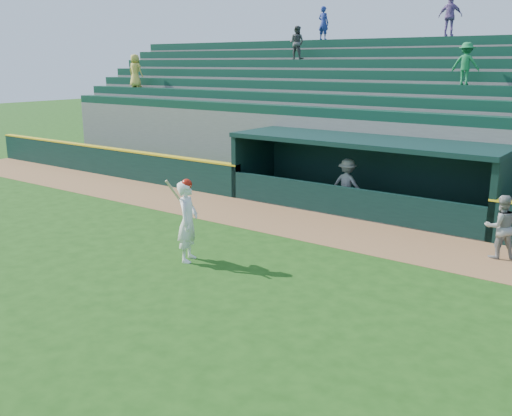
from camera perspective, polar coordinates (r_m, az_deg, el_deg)
name	(u,v)px	position (r m, az deg, el deg)	size (l,w,h in m)	color
ground	(217,273)	(13.88, -3.96, -6.53)	(120.00, 120.00, 0.00)	#1C4511
warning_track	(320,227)	(17.69, 6.38, -1.93)	(40.00, 3.00, 0.01)	brown
field_wall_left	(104,161)	(26.76, -14.98, 4.53)	(15.50, 0.30, 1.20)	black
wall_stripe_left	(103,147)	(26.67, -15.07, 5.87)	(15.50, 0.32, 0.06)	yellow
dugout_player_front	(500,227)	(15.96, 23.25, -1.73)	(0.81, 0.63, 1.67)	gray
dugout_player_inside	(347,185)	(19.77, 9.10, 2.34)	(1.14, 0.66, 1.77)	#9A9B96
dugout	(366,169)	(20.06, 10.98, 3.81)	(9.40, 2.80, 2.46)	slate
stands	(418,128)	(24.08, 15.90, 7.74)	(34.50, 6.25, 7.58)	slate
batter_at_plate	(188,220)	(14.51, -6.85, -1.25)	(0.77, 0.90, 2.15)	white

